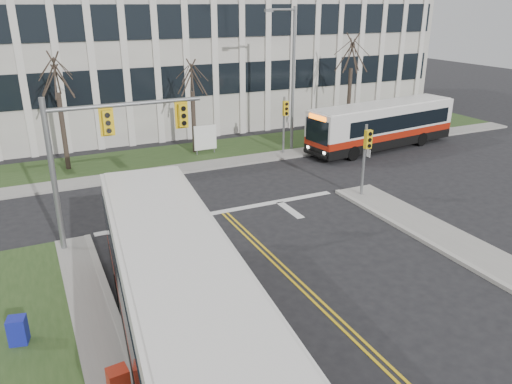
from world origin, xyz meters
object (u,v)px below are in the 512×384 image
(directory_sign, at_px, (205,138))
(bus_cross, at_px, (382,126))
(bus_main, at_px, (179,305))
(newspaper_box_blue, at_px, (18,332))
(streetlight, at_px, (291,72))

(directory_sign, distance_m, bus_cross, 12.00)
(bus_cross, bearing_deg, bus_main, -58.72)
(bus_cross, distance_m, newspaper_box_blue, 26.27)
(streetlight, relative_size, newspaper_box_blue, 9.68)
(streetlight, bearing_deg, directory_sign, 166.77)
(streetlight, height_order, bus_main, streetlight)
(streetlight, xyz_separation_m, newspaper_box_blue, (-17.11, -14.77, -4.72))
(newspaper_box_blue, bearing_deg, bus_cross, 41.65)
(bus_main, bearing_deg, streetlight, 58.49)
(streetlight, height_order, directory_sign, streetlight)
(directory_sign, height_order, bus_main, bus_main)
(directory_sign, xyz_separation_m, bus_cross, (11.47, -3.50, 0.34))
(directory_sign, distance_m, newspaper_box_blue, 19.82)
(bus_main, relative_size, newspaper_box_blue, 13.95)
(directory_sign, bearing_deg, bus_main, -111.88)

